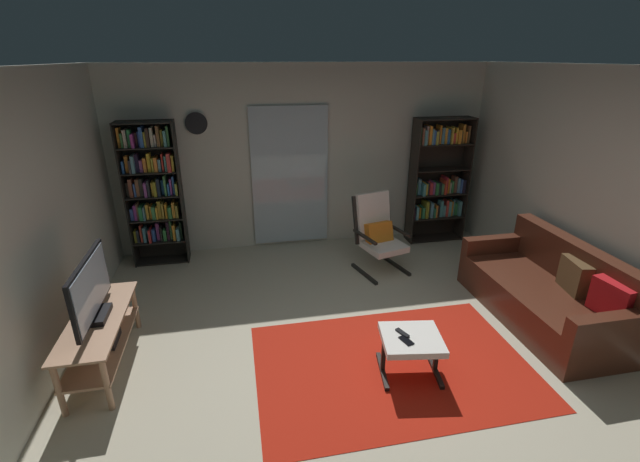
{
  "coord_description": "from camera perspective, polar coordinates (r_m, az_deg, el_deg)",
  "views": [
    {
      "loc": [
        -0.99,
        -3.17,
        2.67
      ],
      "look_at": [
        -0.19,
        0.8,
        1.02
      ],
      "focal_mm": 24.12,
      "sensor_mm": 36.0,
      "label": 1
    }
  ],
  "objects": [
    {
      "name": "ottoman",
      "position": [
        4.0,
        12.01,
        -14.31
      ],
      "size": [
        0.59,
        0.56,
        0.39
      ],
      "color": "white",
      "rests_on": "ground"
    },
    {
      "name": "leather_sofa",
      "position": [
        5.27,
        27.99,
        -7.34
      ],
      "size": [
        0.88,
        1.92,
        0.85
      ],
      "color": "#502719",
      "rests_on": "ground"
    },
    {
      "name": "tv_remote",
      "position": [
        3.97,
        10.87,
        -13.14
      ],
      "size": [
        0.09,
        0.15,
        0.02
      ],
      "primitive_type": "cube",
      "rotation": [
        0.0,
        0.0,
        0.38
      ],
      "color": "black",
      "rests_on": "ottoman"
    },
    {
      "name": "ground_plane",
      "position": [
        4.26,
        4.89,
        -16.71
      ],
      "size": [
        7.02,
        7.02,
        0.0
      ],
      "primitive_type": "plane",
      "color": "#C0B79C"
    },
    {
      "name": "wall_right",
      "position": [
        5.05,
        36.37,
        2.02
      ],
      "size": [
        0.06,
        6.0,
        2.6
      ],
      "primitive_type": "cube",
      "color": "beige",
      "rests_on": "ground"
    },
    {
      "name": "area_rug",
      "position": [
        4.24,
        9.55,
        -17.1
      ],
      "size": [
        2.52,
        1.69,
        0.01
      ],
      "primitive_type": "cube",
      "color": "red",
      "rests_on": "ground"
    },
    {
      "name": "lounge_armchair",
      "position": [
        5.7,
        7.7,
        -0.04
      ],
      "size": [
        0.71,
        0.77,
        1.02
      ],
      "color": "black",
      "rests_on": "ground"
    },
    {
      "name": "wall_back",
      "position": [
        6.3,
        -2.04,
        9.6
      ],
      "size": [
        5.6,
        0.06,
        2.6
      ],
      "primitive_type": "cube",
      "color": "beige",
      "rests_on": "ground"
    },
    {
      "name": "tv_stand",
      "position": [
        4.46,
        -27.09,
        -12.09
      ],
      "size": [
        0.45,
        1.27,
        0.52
      ],
      "color": "tan",
      "rests_on": "ground"
    },
    {
      "name": "bookshelf_near_tv",
      "position": [
        6.11,
        -21.23,
        5.29
      ],
      "size": [
        0.71,
        0.3,
        1.93
      ],
      "color": "black",
      "rests_on": "ground"
    },
    {
      "name": "glass_door_panel",
      "position": [
        6.27,
        -3.97,
        7.13
      ],
      "size": [
        1.1,
        0.01,
        2.0
      ],
      "primitive_type": "cube",
      "color": "silver"
    },
    {
      "name": "cell_phone",
      "position": [
        3.9,
        11.36,
        -14.06
      ],
      "size": [
        0.11,
        0.15,
        0.01
      ],
      "primitive_type": "cube",
      "rotation": [
        0.0,
        0.0,
        0.3
      ],
      "color": "black",
      "rests_on": "ottoman"
    },
    {
      "name": "wall_left",
      "position": [
        3.85,
        -36.69,
        -3.29
      ],
      "size": [
        0.06,
        6.0,
        2.6
      ],
      "primitive_type": "cube",
      "color": "beige",
      "rests_on": "ground"
    },
    {
      "name": "wall_clock",
      "position": [
        6.07,
        -16.1,
        13.57
      ],
      "size": [
        0.29,
        0.03,
        0.29
      ],
      "color": "silver"
    },
    {
      "name": "bookshelf_near_sofa",
      "position": [
        6.72,
        15.37,
        6.79
      ],
      "size": [
        0.86,
        0.3,
        1.87
      ],
      "color": "black",
      "rests_on": "ground"
    },
    {
      "name": "television",
      "position": [
        4.24,
        -28.1,
        -7.05
      ],
      "size": [
        0.2,
        0.94,
        0.57
      ],
      "color": "black",
      "rests_on": "tv_stand"
    }
  ]
}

